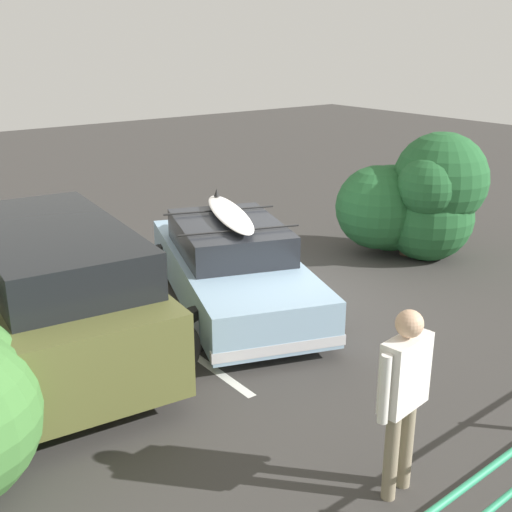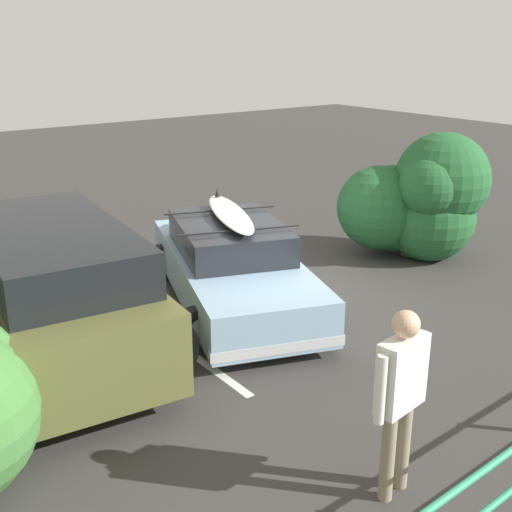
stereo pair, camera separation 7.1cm
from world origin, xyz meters
name	(u,v)px [view 1 (the left image)]	position (x,y,z in m)	size (l,w,h in m)	color
ground_plane	(279,297)	(0.00, 0.00, -0.01)	(44.00, 44.00, 0.02)	#383533
parking_stripe	(153,326)	(2.17, -0.23, 0.00)	(4.82, 0.12, 0.00)	silver
sedan_car	(232,266)	(0.74, -0.27, 0.61)	(3.22, 4.83, 1.56)	#8CADC6
suv_car	(55,291)	(3.59, -0.08, 0.94)	(2.94, 4.58, 1.80)	brown
person_bystander	(404,387)	(2.09, 4.29, 1.10)	(0.70, 0.28, 1.83)	gray
bush_near_left	(406,202)	(-3.19, -0.17, 1.05)	(2.47, 2.42, 2.42)	brown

